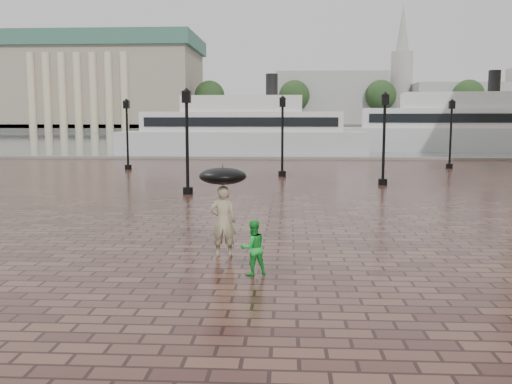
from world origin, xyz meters
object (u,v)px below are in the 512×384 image
(adult_pedestrian, at_px, (223,221))
(child_pedestrian, at_px, (253,248))
(ferry_far, at_px, (462,127))
(street_lamps, at_px, (290,135))
(ferry_near, at_px, (242,131))

(adult_pedestrian, relative_size, child_pedestrian, 1.47)
(adult_pedestrian, xyz_separation_m, ferry_far, (19.07, 46.04, 1.58))
(street_lamps, height_order, adult_pedestrian, street_lamps)
(street_lamps, bearing_deg, adult_pedestrian, -94.84)
(adult_pedestrian, distance_m, ferry_near, 38.60)
(child_pedestrian, relative_size, ferry_near, 0.05)
(street_lamps, bearing_deg, ferry_far, 57.30)
(street_lamps, bearing_deg, ferry_near, 102.00)
(street_lamps, relative_size, adult_pedestrian, 12.73)
(ferry_far, bearing_deg, adult_pedestrian, -107.37)
(street_lamps, bearing_deg, child_pedestrian, -92.26)
(adult_pedestrian, xyz_separation_m, child_pedestrian, (0.79, -1.53, -0.27))
(child_pedestrian, xyz_separation_m, ferry_near, (-3.38, 40.03, 1.60))
(ferry_near, bearing_deg, child_pedestrian, -85.56)
(adult_pedestrian, height_order, ferry_near, ferry_near)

